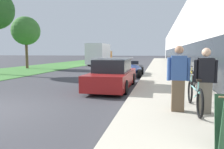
# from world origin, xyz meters

# --- Properties ---
(sidewalk_slab) EXTENTS (3.21, 70.00, 0.15)m
(sidewalk_slab) POSITION_xyz_m (5.51, 21.00, 0.07)
(sidewalk_slab) COLOR #B2AA99
(sidewalk_slab) RESTS_ON ground
(storefront_facade) EXTENTS (10.01, 70.00, 6.00)m
(storefront_facade) POSITION_xyz_m (12.15, 29.00, 2.99)
(storefront_facade) COLOR silver
(storefront_facade) RESTS_ON ground
(lawn_strip) EXTENTS (7.06, 70.00, 0.03)m
(lawn_strip) POSITION_xyz_m (-7.84, 25.00, 0.01)
(lawn_strip) COLOR #3D7533
(lawn_strip) RESTS_ON ground
(tandem_bicycle) EXTENTS (0.52, 2.33, 0.91)m
(tandem_bicycle) POSITION_xyz_m (5.91, 1.00, 0.53)
(tandem_bicycle) COLOR black
(tandem_bicycle) RESTS_ON sidewalk_slab
(person_rider) EXTENTS (0.57, 0.22, 1.68)m
(person_rider) POSITION_xyz_m (6.11, 0.72, 0.99)
(person_rider) COLOR #756B5B
(person_rider) RESTS_ON sidewalk_slab
(person_bystander) EXTENTS (0.59, 0.23, 1.74)m
(person_bystander) POSITION_xyz_m (5.45, 0.77, 1.03)
(person_bystander) COLOR brown
(person_bystander) RESTS_ON sidewalk_slab
(bike_rack_hoop) EXTENTS (0.05, 0.60, 0.84)m
(bike_rack_hoop) POSITION_xyz_m (6.50, 3.65, 0.66)
(bike_rack_hoop) COLOR #4C4C51
(bike_rack_hoop) RESTS_ON sidewalk_slab
(cruiser_bike_nearest) EXTENTS (0.52, 1.89, 0.93)m
(cruiser_bike_nearest) POSITION_xyz_m (6.51, 4.45, 0.54)
(cruiser_bike_nearest) COLOR black
(cruiser_bike_nearest) RESTS_ON sidewalk_slab
(cruiser_bike_middle) EXTENTS (0.52, 1.82, 0.86)m
(cruiser_bike_middle) POSITION_xyz_m (6.63, 6.96, 0.52)
(cruiser_bike_middle) COLOR black
(cruiser_bike_middle) RESTS_ON sidewalk_slab
(parked_sedan_curbside) EXTENTS (1.81, 4.75, 1.46)m
(parked_sedan_curbside) POSITION_xyz_m (2.82, 4.96, 0.64)
(parked_sedan_curbside) COLOR maroon
(parked_sedan_curbside) RESTS_ON ground
(vintage_roadster_curbside) EXTENTS (1.89, 4.09, 1.08)m
(vintage_roadster_curbside) POSITION_xyz_m (2.89, 10.58, 0.47)
(vintage_roadster_curbside) COLOR navy
(vintage_roadster_curbside) RESTS_ON ground
(moving_truck) EXTENTS (2.27, 6.21, 2.82)m
(moving_truck) POSITION_xyz_m (-2.70, 22.97, 1.43)
(moving_truck) COLOR orange
(moving_truck) RESTS_ON ground
(street_tree_far) EXTENTS (2.97, 2.97, 5.47)m
(street_tree_far) POSITION_xyz_m (-8.76, 15.73, 3.96)
(street_tree_far) COLOR brown
(street_tree_far) RESTS_ON ground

